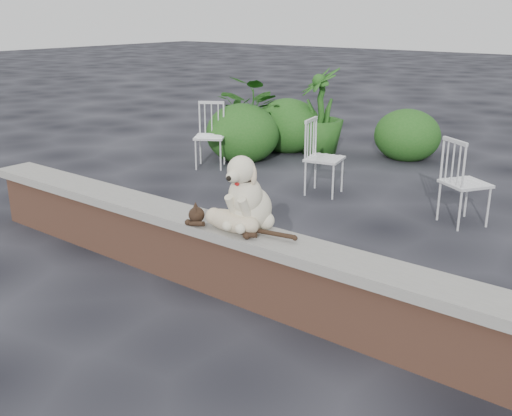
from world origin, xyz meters
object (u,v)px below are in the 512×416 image
Objects in this scene: chair_c at (466,182)px; chair_e at (325,157)px; chair_a at (210,136)px; potted_plant_b at (320,111)px; cat at (230,220)px; dog at (251,190)px; potted_plant_a at (255,115)px.

chair_c is 1.00× the size of chair_e.
chair_a is 1.91m from potted_plant_b.
chair_e is (-0.95, 2.91, -0.20)m from cat.
dog is at bearing 107.76° from chair_c.
cat is 3.07m from chair_e.
dog is 0.65× the size of chair_a.
potted_plant_a reaches higher than cat.
dog is at bearing -63.81° from potted_plant_b.
chair_a is 1.15m from potted_plant_a.
chair_e is at bearing 32.18° from chair_c.
chair_e is 1.00× the size of chair_a.
dog reaches higher than chair_e.
potted_plant_a is (-0.05, 1.14, 0.15)m from chair_a.
potted_plant_b is at bearing 21.38° from chair_e.
potted_plant_b is (-1.24, 1.85, 0.21)m from chair_e.
potted_plant_a is at bearing 119.87° from cat.
chair_c reaches higher than cat.
chair_e is 2.23m from potted_plant_b.
chair_a is (-2.02, 0.12, 0.00)m from chair_e.
potted_plant_b is (-3.00, 1.87, 0.21)m from chair_c.
cat is 5.15m from potted_plant_a.
potted_plant_b is at bearing 34.88° from potted_plant_a.
chair_a is 0.76× the size of potted_plant_a.
potted_plant_b is at bearing 108.60° from cat.
dog is 2.87m from chair_c.
potted_plant_b is (0.79, 1.72, 0.21)m from chair_a.
chair_a is (-2.97, 3.03, -0.20)m from cat.
potted_plant_a is at bearing 14.39° from chair_c.
cat is 1.17× the size of chair_a.
potted_plant_a is at bearing -145.12° from potted_plant_b.
chair_c is at bearing -18.44° from potted_plant_a.
chair_a is 0.69× the size of potted_plant_b.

